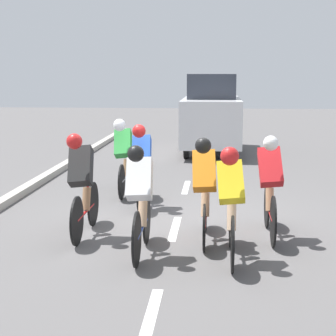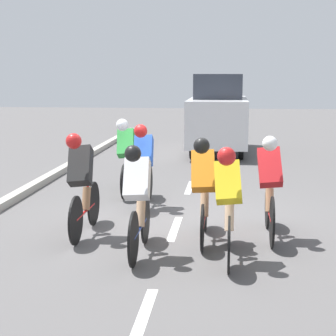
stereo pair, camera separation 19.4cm
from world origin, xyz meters
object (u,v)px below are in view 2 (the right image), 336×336
Objects in this scene: cyclist_yellow at (228,201)px; cyclist_white at (138,198)px; cyclist_blue at (144,163)px; cyclist_red at (270,185)px; cyclist_orange at (203,187)px; cyclist_green at (127,154)px; support_car at (218,114)px; cyclist_black at (82,182)px.

cyclist_yellow is 1.02× the size of cyclist_white.
cyclist_red is at bearing 140.12° from cyclist_blue.
cyclist_green is (1.64, -2.99, 0.01)m from cyclist_orange.
cyclist_white is at bearing 40.79° from cyclist_orange.
support_car is at bearing -87.98° from cyclist_yellow.
cyclist_blue is (-0.62, -1.92, -0.01)m from cyclist_black.
cyclist_green is at bearing -62.12° from cyclist_yellow.
cyclist_blue is (1.15, -2.03, -0.00)m from cyclist_orange.
cyclist_black is at bearing -22.84° from cyclist_yellow.
cyclist_green is 0.98× the size of cyclist_white.
cyclist_red is at bearing 95.98° from support_car.
cyclist_blue is 7.34m from support_car.
cyclist_orange is (-1.78, 0.12, -0.00)m from cyclist_black.
cyclist_red reaches higher than cyclist_green.
support_car is at bearing -84.02° from cyclist_red.
cyclist_white is at bearing 97.07° from cyclist_blue.
cyclist_red reaches higher than cyclist_blue.
support_car reaches higher than cyclist_white.
cyclist_black is 1.00× the size of cyclist_yellow.
support_car reaches higher than cyclist_blue.
cyclist_green is at bearing -77.34° from cyclist_white.
cyclist_orange and cyclist_green have the same top height.
cyclist_black reaches higher than cyclist_yellow.
cyclist_white is (-0.83, 3.69, -0.04)m from cyclist_green.
cyclist_black is 2.72m from cyclist_red.
cyclist_green is at bearing -62.86° from cyclist_blue.
cyclist_blue is at bearing -60.45° from cyclist_orange.
cyclist_red is at bearing -163.00° from cyclist_orange.
cyclist_red is 1.03× the size of cyclist_green.
cyclist_yellow is 4.27m from cyclist_green.
cyclist_red is at bearing -176.43° from cyclist_black.
cyclist_orange is (0.94, 0.29, 0.02)m from cyclist_red.
cyclist_blue reaches higher than cyclist_white.
cyclist_black is 2.88m from cyclist_green.
cyclist_white is (-0.96, 0.82, -0.04)m from cyclist_black.
cyclist_green is 3.79m from cyclist_white.
cyclist_blue is 0.99× the size of cyclist_green.
cyclist_yellow is at bearing 176.22° from cyclist_white.
cyclist_orange is at bearing 17.00° from cyclist_red.
cyclist_red is at bearing 133.67° from cyclist_green.
cyclist_blue is at bearing 117.14° from cyclist_green.
cyclist_yellow is at bearing 61.16° from cyclist_red.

